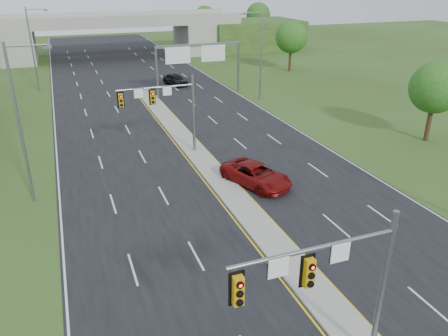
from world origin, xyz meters
TOP-DOWN VIEW (x-y plane):
  - road at (0.00, 35.00)m, footprint 24.00×160.00m
  - median at (0.00, 23.00)m, footprint 2.00×54.00m
  - lane_markings at (-0.60, 28.91)m, footprint 23.72×160.00m
  - signal_mast_near at (-2.26, -0.07)m, footprint 6.62×0.60m
  - signal_mast_far at (-2.26, 24.93)m, footprint 6.62×0.60m
  - sign_gantry at (6.68, 44.92)m, footprint 11.58×0.44m
  - overpass at (0.00, 80.00)m, footprint 80.00×14.00m
  - lightpole_l_mid at (-13.30, 20.00)m, footprint 2.85×0.25m
  - lightpole_l_far at (-13.30, 55.00)m, footprint 2.85×0.25m
  - lightpole_r_far at (13.30, 40.00)m, footprint 2.85×0.25m
  - tree_r_near at (22.00, 20.00)m, footprint 4.80×4.80m
  - tree_r_mid at (26.00, 55.00)m, footprint 5.20×5.20m
  - tree_back_c at (24.00, 94.00)m, footprint 5.60×5.60m
  - tree_back_d at (38.00, 94.00)m, footprint 6.00×6.00m
  - car_far_a at (2.38, 16.80)m, footprint 4.74×6.51m
  - car_far_c at (5.23, 51.42)m, footprint 3.23×5.19m

SIDE VIEW (x-z plane):
  - road at x=0.00m, z-range 0.00..0.02m
  - lane_markings at x=-0.60m, z-range 0.02..0.03m
  - median at x=0.00m, z-range 0.02..0.18m
  - car_far_a at x=2.38m, z-range 0.02..1.67m
  - car_far_c at x=5.23m, z-range 0.02..1.67m
  - overpass at x=0.00m, z-range -0.50..7.60m
  - signal_mast_near at x=-2.26m, z-range 1.23..8.23m
  - signal_mast_far at x=-2.26m, z-range 1.23..8.23m
  - tree_r_near at x=22.00m, z-range 1.38..8.98m
  - sign_gantry at x=6.68m, z-range 1.90..8.58m
  - tree_r_mid at x=26.00m, z-range 1.44..9.57m
  - tree_back_c at x=24.00m, z-range 1.35..9.67m
  - tree_back_d at x=38.00m, z-range 1.41..10.26m
  - lightpole_l_mid at x=-13.30m, z-range 0.60..11.60m
  - lightpole_l_far at x=-13.30m, z-range 0.60..11.60m
  - lightpole_r_far at x=13.30m, z-range 0.60..11.60m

